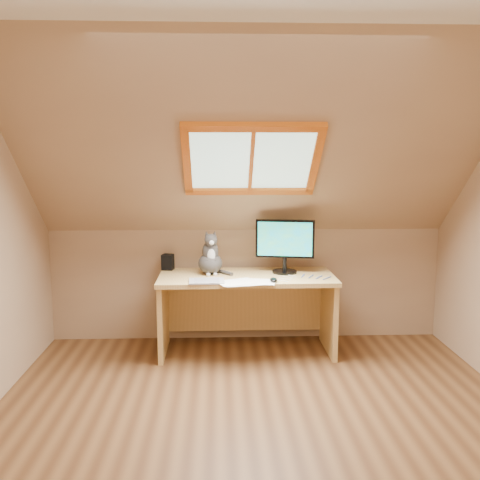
{
  "coord_description": "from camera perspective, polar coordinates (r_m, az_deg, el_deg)",
  "views": [
    {
      "loc": [
        -0.25,
        -2.98,
        1.65
      ],
      "look_at": [
        -0.09,
        1.0,
        1.02
      ],
      "focal_mm": 40.0,
      "sensor_mm": 36.0,
      "label": 1
    }
  ],
  "objects": [
    {
      "name": "cables",
      "position": [
        4.4,
        6.83,
        -3.98
      ],
      "size": [
        0.51,
        0.26,
        0.01
      ],
      "color": "silver",
      "rests_on": "desk"
    },
    {
      "name": "ground",
      "position": [
        3.41,
        2.28,
        -19.99
      ],
      "size": [
        3.5,
        3.5,
        0.0
      ],
      "primitive_type": "plane",
      "color": "brown",
      "rests_on": "ground"
    },
    {
      "name": "cat",
      "position": [
        4.51,
        -3.19,
        -1.94
      ],
      "size": [
        0.24,
        0.27,
        0.38
      ],
      "color": "#3F3B38",
      "rests_on": "desk"
    },
    {
      "name": "papers",
      "position": [
        4.22,
        0.81,
        -4.52
      ],
      "size": [
        0.35,
        0.3,
        0.01
      ],
      "color": "white",
      "rests_on": "desk"
    },
    {
      "name": "desk",
      "position": [
        4.58,
        0.67,
        -6.18
      ],
      "size": [
        1.46,
        0.64,
        0.67
      ],
      "color": "#DFB36A",
      "rests_on": "ground"
    },
    {
      "name": "mouse",
      "position": [
        4.24,
        3.6,
        -4.27
      ],
      "size": [
        0.06,
        0.11,
        0.03
      ],
      "primitive_type": "ellipsoid",
      "rotation": [
        0.0,
        0.0,
        0.03
      ],
      "color": "black",
      "rests_on": "desk"
    },
    {
      "name": "room_shell",
      "position": [
        2.9,
        2.61,
        4.6
      ],
      "size": [
        3.52,
        3.52,
        2.41
      ],
      "color": "tan",
      "rests_on": "ground"
    },
    {
      "name": "monitor",
      "position": [
        4.52,
        4.82,
        -0.27
      ],
      "size": [
        0.49,
        0.21,
        0.46
      ],
      "color": "black",
      "rests_on": "desk"
    },
    {
      "name": "desk_speaker",
      "position": [
        4.72,
        -7.71,
        -2.34
      ],
      "size": [
        0.11,
        0.11,
        0.14
      ],
      "primitive_type": "cube",
      "rotation": [
        0.0,
        0.0,
        -0.2
      ],
      "color": "black",
      "rests_on": "desk"
    },
    {
      "name": "graphics_tablet",
      "position": [
        4.25,
        -3.57,
        -4.39
      ],
      "size": [
        0.29,
        0.21,
        0.01
      ],
      "primitive_type": "cube",
      "rotation": [
        0.0,
        0.0,
        0.03
      ],
      "color": "#B2B2B7",
      "rests_on": "desk"
    }
  ]
}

